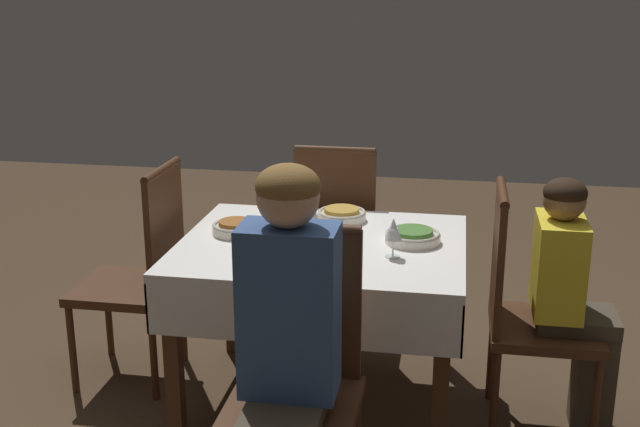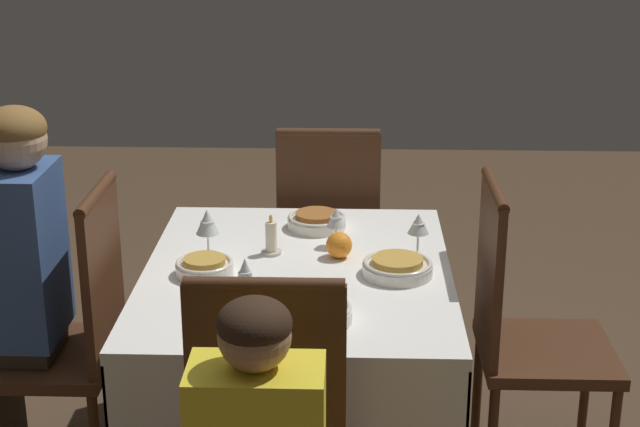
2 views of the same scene
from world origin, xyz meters
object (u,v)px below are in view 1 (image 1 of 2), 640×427
Objects in this scene: chair_east at (142,268)px; wine_glass_south at (312,191)px; chair_south at (338,233)px; wine_glass_north at (277,238)px; bowl_north at (323,260)px; orange_fruit at (303,222)px; bowl_west at (413,236)px; person_child_yellow at (572,297)px; wine_glass_east at (280,209)px; chair_north at (297,368)px; chair_west at (525,304)px; dining_table at (322,264)px; bowl_south at (342,214)px; person_adult_denim at (286,341)px; wine_glass_west at (393,230)px; candle_centerpiece at (287,236)px; bowl_east at (236,227)px.

wine_glass_south is at bearing 112.96° from chair_east.
chair_south is 1.06m from wine_glass_north.
bowl_north is 1.17× the size of wine_glass_north.
chair_south reaches higher than orange_fruit.
wine_glass_north reaches higher than bowl_west.
person_child_yellow is 1.23m from wine_glass_east.
chair_east reaches higher than wine_glass_south.
chair_east is (0.86, -0.79, 0.00)m from chair_north.
chair_west reaches higher than wine_glass_north.
chair_south is 7.46× the size of wine_glass_east.
chair_east reaches higher than bowl_north.
wine_glass_east is (0.24, -0.83, 0.29)m from chair_north.
orange_fruit is at bearing -51.10° from dining_table.
bowl_west is (0.45, -0.10, 0.22)m from chair_west.
orange_fruit is (0.14, -0.84, 0.24)m from chair_north.
person_child_yellow is at bearing 172.59° from wine_glass_east.
wine_glass_north reaches higher than wine_glass_south.
orange_fruit is at bearing 52.48° from bowl_south.
person_adult_denim is (-0.08, 1.59, 0.17)m from chair_south.
chair_west is 1.15m from person_adult_denim.
wine_glass_west reaches higher than candle_centerpiece.
wine_glass_west reaches higher than bowl_south.
wine_glass_north reaches higher than candle_centerpiece.
person_adult_denim is at bearing 88.81° from bowl_north.
chair_south is at bearing 129.43° from chair_east.
candle_centerpiece is (-0.69, 0.17, 0.24)m from chair_east.
person_adult_denim reaches higher than chair_north.
orange_fruit is at bearing -32.48° from wine_glass_west.
person_adult_denim is 0.81m from candle_centerpiece.
wine_glass_south is 0.73× the size of bowl_east.
wine_glass_north is 1.13× the size of candle_centerpiece.
chair_south is at bearing -79.22° from bowl_south.
candle_centerpiece is at bearing 83.67° from orange_fruit.
dining_table is at bearing 93.28° from chair_north.
chair_north is 0.80× the size of person_adult_denim.
chair_east is 1.81m from person_child_yellow.
wine_glass_east is at bearing 82.59° from person_child_yellow.
wine_glass_north is (0.16, -0.42, 0.30)m from chair_north.
chair_north is 0.71m from wine_glass_west.
bowl_south is at bearing -37.26° from bowl_west.
wine_glass_east is at bearing 106.25° from chair_north.
chair_west is at bearing -176.81° from candle_centerpiece.
chair_east reaches higher than wine_glass_north.
wine_glass_west is at bearing 97.39° from person_child_yellow.
wine_glass_north is 1.80× the size of orange_fruit.
chair_north is at bearing 67.38° from bowl_west.
chair_south is 0.64m from orange_fruit.
person_adult_denim is at bearing 92.99° from chair_south.
orange_fruit is (-0.10, -0.01, -0.05)m from wine_glass_east.
chair_east is at bearing 137.25° from chair_north.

